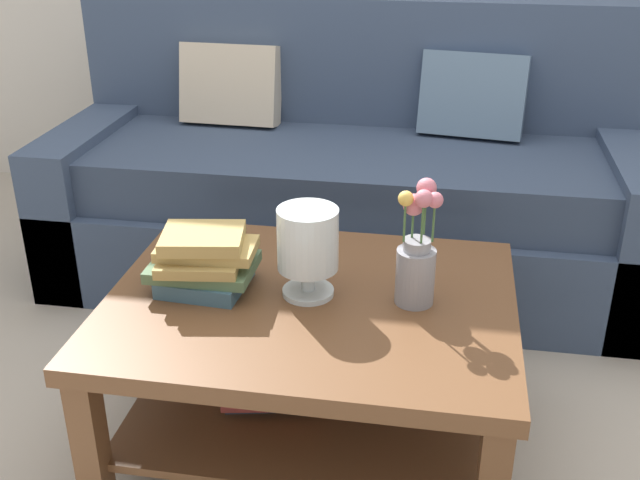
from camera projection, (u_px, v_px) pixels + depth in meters
ground_plane at (357, 380)px, 2.51m from camera, size 10.00×10.00×0.00m
couch at (350, 186)px, 3.08m from camera, size 2.30×0.90×1.06m
coffee_table at (308, 340)px, 2.11m from camera, size 1.09×0.86×0.47m
book_stack_main at (204, 261)px, 2.07m from camera, size 0.29×0.23×0.17m
glass_hurricane_vase at (308, 243)px, 2.01m from camera, size 0.16×0.16×0.25m
flower_pitcher at (416, 256)px, 1.98m from camera, size 0.11×0.11×0.34m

